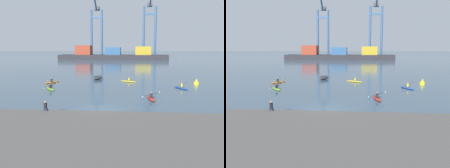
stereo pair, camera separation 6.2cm
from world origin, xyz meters
The scene contains 13 objects.
ground_plane centered at (0.00, 0.00, 0.00)m, with size 800.00×800.00×0.00m, color #425B70.
container_barge centered at (-7.59, 104.87, 2.37)m, with size 55.07×9.75×7.23m.
gantry_crane_west centered at (-17.80, 118.16, 18.17)m, with size 7.03×18.23×37.07m.
gantry_crane_west_mid centered at (11.71, 120.07, 18.79)m, with size 7.63×16.21×36.63m.
capsized_dinghy centered at (-3.62, 23.40, 0.35)m, with size 2.27×2.80×0.76m.
channel_buoy centered at (13.92, 18.34, 0.36)m, with size 0.90×0.90×1.00m.
kayak_red centered at (5.50, 5.21, 0.17)m, with size 2.20×3.45×0.97m.
kayak_lime centered at (-8.93, 11.07, 0.17)m, with size 2.41×3.15×1.00m.
kayak_yellow centered at (2.45, 20.36, 0.17)m, with size 3.21×2.30×0.95m.
kayak_orange centered at (-10.95, 18.08, 0.17)m, with size 2.22×3.24×0.95m.
kayak_blue centered at (10.61, 13.70, 0.17)m, with size 2.11×3.29×1.04m.
stone_quay centered at (0.00, -13.11, 0.28)m, with size 80.00×20.00×0.56m, color #605B56.
seated_onlooker centered at (-4.50, -3.41, 0.95)m, with size 0.32×0.30×0.90m.
Camera 2 is at (3.50, -25.18, 6.21)m, focal length 40.81 mm.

